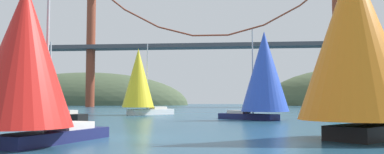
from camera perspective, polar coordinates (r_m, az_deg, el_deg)
The scene contains 11 objects.
ground_plane at distance 21.53m, azimuth -8.83°, elevation -9.02°, with size 360.00×360.00×0.00m, color navy.
headland_right at distance 165.13m, azimuth 24.85°, elevation -3.92°, with size 82.29×44.00×31.35m, color #4C5B3D.
headland_left at distance 167.04m, azimuth -15.76°, elevation -4.10°, with size 87.40×44.00×27.70m, color #425138.
suspension_bridge at distance 117.18m, azimuth 2.81°, elevation 4.97°, with size 112.50×6.00×39.81m.
sailboat_teal_sail at distance 77.60m, azimuth 21.13°, elevation -1.63°, with size 6.66×9.20×9.13m.
sailboat_blue_spinnaker at distance 40.33m, azimuth 10.80°, elevation 0.60°, with size 8.46×7.70×9.76m.
sailboat_yellow_sail at distance 53.23m, azimuth -8.00°, elevation -0.46°, with size 7.74×7.95×10.15m.
sailboat_white_mainsail at distance 39.87m, azimuth -22.04°, elevation -0.63°, with size 7.82×5.15×7.76m.
sailboat_red_spinnaker at distance 18.58m, azimuth -23.73°, elevation 2.32°, with size 5.39×8.16×7.97m.
sailboat_orange_sail at distance 21.60m, azimuth 23.47°, elevation 4.85°, with size 9.34×9.53×11.33m.
channel_buoy at distance 57.25m, azimuth -23.04°, elevation -4.95°, with size 1.10×1.10×2.64m.
Camera 1 is at (5.25, -20.78, 2.08)m, focal length 35.26 mm.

